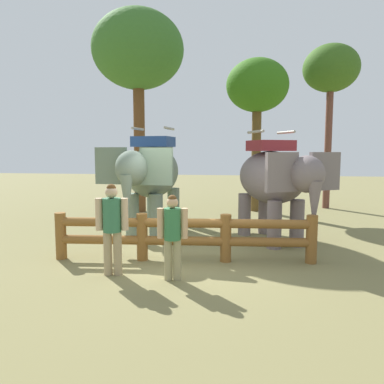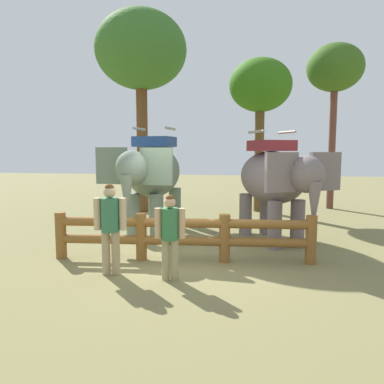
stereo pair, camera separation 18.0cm
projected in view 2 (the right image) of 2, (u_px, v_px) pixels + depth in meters
ground_plane at (182, 261)px, 8.29m from camera, size 60.00×60.00×0.00m
log_fence at (183, 234)px, 8.24m from camera, size 5.76×0.72×1.05m
elephant_near_left at (152, 175)px, 10.80m from camera, size 2.06×3.64×3.11m
elephant_center at (275, 180)px, 9.81m from camera, size 2.74×3.46×2.96m
tourist_woman_in_black at (110, 222)px, 7.29m from camera, size 0.63×0.40×1.79m
tourist_man_in_blue at (170, 231)px, 6.98m from camera, size 0.57×0.35×1.62m
tree_far_left at (335, 71)px, 15.29m from camera, size 2.28×2.28×6.78m
tree_back_center at (260, 88)px, 14.67m from camera, size 2.45×2.45×6.04m
tree_far_right at (141, 52)px, 14.45m from camera, size 3.53×3.53×7.81m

